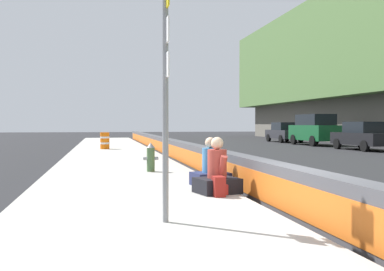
# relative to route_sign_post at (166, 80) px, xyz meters

# --- Properties ---
(ground_plane) EXTENTS (160.00, 160.00, 0.00)m
(ground_plane) POSITION_rel_route_sign_post_xyz_m (0.53, -2.31, -2.23)
(ground_plane) COLOR #232326
(ground_plane) RESTS_ON ground
(sidewalk_strip) EXTENTS (80.00, 4.40, 0.14)m
(sidewalk_strip) POSITION_rel_route_sign_post_xyz_m (0.53, 0.34, -2.16)
(sidewalk_strip) COLOR #A8A59E
(sidewalk_strip) RESTS_ON ground_plane
(jersey_barrier) EXTENTS (76.00, 0.45, 0.85)m
(jersey_barrier) POSITION_rel_route_sign_post_xyz_m (0.53, -2.30, -1.81)
(jersey_barrier) COLOR #47474C
(jersey_barrier) RESTS_ON ground_plane
(route_sign_post) EXTENTS (0.44, 0.09, 3.60)m
(route_sign_post) POSITION_rel_route_sign_post_xyz_m (0.00, 0.00, 0.00)
(route_sign_post) COLOR gray
(route_sign_post) RESTS_ON sidewalk_strip
(fire_hydrant) EXTENTS (0.26, 0.46, 0.88)m
(fire_hydrant) POSITION_rel_route_sign_post_xyz_m (7.01, -0.53, -1.65)
(fire_hydrant) COLOR #47663D
(fire_hydrant) RESTS_ON sidewalk_strip
(seated_person_foreground) EXTENTS (0.89, 0.98, 1.17)m
(seated_person_foreground) POSITION_rel_route_sign_post_xyz_m (2.53, -1.44, -1.73)
(seated_person_foreground) COLOR black
(seated_person_foreground) RESTS_ON sidewalk_strip
(seated_person_middle) EXTENTS (0.82, 0.92, 1.13)m
(seated_person_middle) POSITION_rel_route_sign_post_xyz_m (3.68, -1.58, -1.74)
(seated_person_middle) COLOR #23284C
(seated_person_middle) RESTS_ON sidewalk_strip
(backpack) EXTENTS (0.32, 0.28, 0.40)m
(backpack) POSITION_rel_route_sign_post_xyz_m (2.09, -1.37, -1.90)
(backpack) COLOR maroon
(backpack) RESTS_ON sidewalk_strip
(construction_barrel) EXTENTS (0.54, 0.54, 0.95)m
(construction_barrel) POSITION_rel_route_sign_post_xyz_m (19.63, 0.74, -1.61)
(construction_barrel) COLOR orange
(construction_barrel) RESTS_ON sidewalk_strip
(parked_car_fourth) EXTENTS (4.54, 2.04, 1.71)m
(parked_car_fourth) POSITION_rel_route_sign_post_xyz_m (17.78, -14.48, -1.37)
(parked_car_fourth) COLOR black
(parked_car_fourth) RESTS_ON ground_plane
(parked_car_midline) EXTENTS (4.84, 2.14, 2.28)m
(parked_car_midline) POSITION_rel_route_sign_post_xyz_m (23.97, -14.44, -1.05)
(parked_car_midline) COLOR #145128
(parked_car_midline) RESTS_ON ground_plane
(parked_car_far) EXTENTS (4.51, 1.97, 1.71)m
(parked_car_far) POSITION_rel_route_sign_post_xyz_m (29.79, -14.54, -1.37)
(parked_car_far) COLOR #28282D
(parked_car_far) RESTS_ON ground_plane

